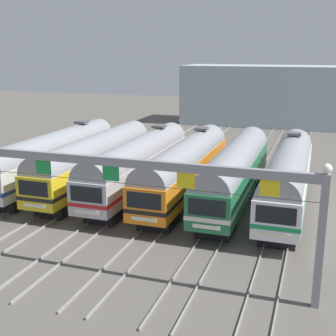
# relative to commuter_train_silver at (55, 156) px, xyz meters

# --- Properties ---
(ground_plane) EXTENTS (160.00, 160.00, 0.00)m
(ground_plane) POSITION_rel_commuter_train_silver_xyz_m (10.03, 0.00, -2.69)
(ground_plane) COLOR #5B564F
(track_bed) EXTENTS (21.57, 70.00, 0.15)m
(track_bed) POSITION_rel_commuter_train_silver_xyz_m (10.03, 17.00, -2.61)
(track_bed) COLOR gray
(track_bed) RESTS_ON ground
(commuter_train_silver) EXTENTS (2.88, 18.06, 5.05)m
(commuter_train_silver) POSITION_rel_commuter_train_silver_xyz_m (0.00, 0.00, 0.00)
(commuter_train_silver) COLOR silver
(commuter_train_silver) RESTS_ON ground
(commuter_train_yellow) EXTENTS (2.88, 18.06, 4.77)m
(commuter_train_yellow) POSITION_rel_commuter_train_silver_xyz_m (4.01, -0.00, -0.00)
(commuter_train_yellow) COLOR gold
(commuter_train_yellow) RESTS_ON ground
(commuter_train_stainless) EXTENTS (2.88, 18.06, 5.05)m
(commuter_train_stainless) POSITION_rel_commuter_train_silver_xyz_m (8.03, 0.00, 0.00)
(commuter_train_stainless) COLOR #B2B5BA
(commuter_train_stainless) RESTS_ON ground
(commuter_train_orange) EXTENTS (2.88, 18.06, 5.05)m
(commuter_train_orange) POSITION_rel_commuter_train_silver_xyz_m (12.04, 0.00, 0.00)
(commuter_train_orange) COLOR orange
(commuter_train_orange) RESTS_ON ground
(commuter_train_green) EXTENTS (2.88, 18.06, 4.77)m
(commuter_train_green) POSITION_rel_commuter_train_silver_xyz_m (16.05, -0.00, -0.00)
(commuter_train_green) COLOR #236B42
(commuter_train_green) RESTS_ON ground
(commuter_train_white) EXTENTS (2.88, 18.06, 5.05)m
(commuter_train_white) POSITION_rel_commuter_train_silver_xyz_m (20.06, 0.00, 0.00)
(commuter_train_white) COLOR white
(commuter_train_white) RESTS_ON ground
(catenary_gantry) EXTENTS (25.30, 0.44, 6.97)m
(catenary_gantry) POSITION_rel_commuter_train_silver_xyz_m (10.03, -13.50, 2.65)
(catenary_gantry) COLOR gray
(catenary_gantry) RESTS_ON ground
(maintenance_building) EXTENTS (26.58, 10.00, 9.37)m
(maintenance_building) POSITION_rel_commuter_train_silver_xyz_m (13.65, 40.99, 2.00)
(maintenance_building) COLOR #9EB2B7
(maintenance_building) RESTS_ON ground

